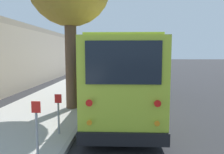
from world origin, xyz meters
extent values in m
plane|color=#28282B|center=(0.00, 0.00, 0.00)|extent=(160.00, 160.00, 0.00)
cube|color=#A3A099|center=(0.00, 4.27, 0.07)|extent=(80.00, 4.14, 0.15)
cube|color=gray|center=(0.00, 2.13, 0.07)|extent=(80.00, 0.14, 0.15)
cube|color=#ADC633|center=(1.31, 0.63, 1.76)|extent=(11.26, 2.65, 2.92)
cube|color=black|center=(1.31, 0.63, 0.44)|extent=(11.32, 2.70, 0.28)
cube|color=black|center=(1.31, 0.63, 2.40)|extent=(10.35, 2.72, 1.40)
cube|color=black|center=(6.95, 0.74, 2.40)|extent=(0.07, 2.13, 1.47)
cube|color=black|center=(-4.33, 0.53, 2.50)|extent=(0.07, 1.96, 1.12)
cube|color=black|center=(6.95, 0.74, 3.08)|extent=(0.07, 1.76, 0.22)
cube|color=#ADC633|center=(1.31, 0.63, 3.26)|extent=(10.57, 2.41, 0.10)
cube|color=silver|center=(-0.69, 0.59, 3.38)|extent=(2.09, 1.42, 0.20)
cube|color=black|center=(6.98, 0.74, 0.48)|extent=(0.15, 2.46, 0.36)
cube|color=black|center=(-4.36, 0.53, 0.48)|extent=(0.15, 2.46, 0.36)
cylinder|color=red|center=(-4.43, 1.40, 1.47)|extent=(0.03, 0.18, 0.18)
cylinder|color=orange|center=(-4.43, 1.40, 0.94)|extent=(0.03, 0.14, 0.14)
cylinder|color=red|center=(-4.40, -0.35, 1.47)|extent=(0.03, 0.18, 0.18)
cylinder|color=orange|center=(-4.40, -0.35, 0.94)|extent=(0.03, 0.14, 0.14)
cube|color=white|center=(7.02, 1.56, 0.65)|extent=(0.05, 0.32, 0.18)
cube|color=white|center=(7.05, -0.08, 0.65)|extent=(0.05, 0.32, 0.18)
cube|color=black|center=(6.55, 2.11, 2.68)|extent=(0.06, 0.10, 0.24)
cylinder|color=black|center=(4.61, 1.76, 0.54)|extent=(1.08, 0.32, 1.08)
cylinder|color=slate|center=(4.61, 1.76, 0.54)|extent=(0.49, 0.33, 0.49)
cylinder|color=black|center=(4.65, -0.37, 0.54)|extent=(1.08, 0.32, 1.08)
cylinder|color=slate|center=(4.65, -0.37, 0.54)|extent=(0.49, 0.33, 0.49)
cylinder|color=black|center=(-1.86, 1.64, 0.54)|extent=(1.08, 0.32, 1.08)
cylinder|color=slate|center=(-1.86, 1.64, 0.54)|extent=(0.49, 0.33, 0.49)
cylinder|color=black|center=(-1.82, -0.49, 0.54)|extent=(1.08, 0.32, 1.08)
cylinder|color=slate|center=(-1.82, -0.49, 0.54)|extent=(0.49, 0.33, 0.49)
cube|color=#A8AAAF|center=(12.41, 1.02, 0.45)|extent=(4.46, 1.81, 0.60)
cube|color=black|center=(12.30, 1.01, 1.00)|extent=(2.14, 1.49, 0.48)
cube|color=#A8AAAF|center=(12.30, 1.01, 1.24)|extent=(2.05, 1.45, 0.05)
cube|color=black|center=(14.63, 1.11, 0.25)|extent=(0.15, 1.58, 0.20)
cube|color=black|center=(10.20, 0.92, 0.25)|extent=(0.15, 1.58, 0.20)
cylinder|color=black|center=(13.77, 1.81, 0.30)|extent=(0.61, 0.23, 0.61)
cylinder|color=slate|center=(13.77, 1.81, 0.30)|extent=(0.28, 0.23, 0.27)
cylinder|color=black|center=(13.83, 0.34, 0.30)|extent=(0.61, 0.23, 0.61)
cylinder|color=slate|center=(13.83, 0.34, 0.30)|extent=(0.28, 0.23, 0.27)
cylinder|color=black|center=(11.00, 1.70, 0.30)|extent=(0.61, 0.23, 0.61)
cylinder|color=slate|center=(11.00, 1.70, 0.30)|extent=(0.28, 0.23, 0.27)
cylinder|color=black|center=(11.06, 0.22, 0.30)|extent=(0.61, 0.23, 0.61)
cylinder|color=slate|center=(11.06, 0.22, 0.30)|extent=(0.28, 0.23, 0.27)
cube|color=maroon|center=(18.98, 1.06, 0.47)|extent=(4.36, 1.97, 0.63)
cube|color=black|center=(18.87, 1.06, 1.03)|extent=(2.11, 1.59, 0.48)
cube|color=maroon|center=(18.87, 1.06, 1.27)|extent=(2.03, 1.55, 0.05)
cube|color=black|center=(21.13, 0.91, 0.26)|extent=(0.19, 1.63, 0.20)
cube|color=black|center=(16.83, 1.20, 0.26)|extent=(0.19, 1.63, 0.20)
cylinder|color=black|center=(20.38, 1.73, 0.32)|extent=(0.65, 0.24, 0.64)
cylinder|color=slate|center=(20.38, 1.73, 0.32)|extent=(0.30, 0.24, 0.29)
cylinder|color=black|center=(20.27, 0.20, 0.32)|extent=(0.65, 0.24, 0.64)
cylinder|color=slate|center=(20.27, 0.20, 0.32)|extent=(0.30, 0.24, 0.29)
cylinder|color=black|center=(17.69, 1.91, 0.32)|extent=(0.65, 0.24, 0.64)
cylinder|color=slate|center=(17.69, 1.91, 0.32)|extent=(0.30, 0.24, 0.29)
cylinder|color=black|center=(17.59, 0.38, 0.32)|extent=(0.65, 0.24, 0.64)
cylinder|color=slate|center=(17.59, 0.38, 0.32)|extent=(0.30, 0.24, 0.29)
cube|color=tan|center=(25.82, 0.87, 0.48)|extent=(4.12, 1.82, 0.63)
cube|color=black|center=(25.72, 0.87, 1.03)|extent=(1.97, 1.53, 0.48)
cube|color=tan|center=(25.72, 0.87, 1.27)|extent=(1.89, 1.49, 0.05)
cube|color=black|center=(27.88, 0.81, 0.26)|extent=(0.13, 1.66, 0.20)
cube|color=black|center=(23.77, 0.93, 0.26)|extent=(0.13, 1.66, 0.20)
cylinder|color=black|center=(27.13, 1.61, 0.32)|extent=(0.65, 0.22, 0.64)
cylinder|color=slate|center=(27.13, 1.61, 0.32)|extent=(0.30, 0.23, 0.29)
cylinder|color=black|center=(27.09, 0.05, 0.32)|extent=(0.65, 0.22, 0.64)
cylinder|color=slate|center=(27.09, 0.05, 0.32)|extent=(0.30, 0.23, 0.29)
cylinder|color=black|center=(24.56, 1.69, 0.32)|extent=(0.65, 0.22, 0.64)
cylinder|color=slate|center=(24.56, 1.69, 0.32)|extent=(0.30, 0.23, 0.29)
cylinder|color=black|center=(24.51, 0.13, 0.32)|extent=(0.65, 0.22, 0.64)
cylinder|color=slate|center=(24.51, 0.13, 0.32)|extent=(0.30, 0.23, 0.29)
cube|color=#19234C|center=(32.19, 1.15, 0.49)|extent=(4.22, 1.85, 0.65)
cube|color=black|center=(32.08, 1.15, 1.06)|extent=(2.03, 1.54, 0.48)
cube|color=#19234C|center=(32.08, 1.15, 1.30)|extent=(1.95, 1.50, 0.05)
cube|color=black|center=(34.29, 1.07, 0.27)|extent=(0.14, 1.64, 0.20)
cube|color=black|center=(30.09, 1.23, 0.27)|extent=(0.14, 1.64, 0.20)
cylinder|color=black|center=(33.53, 1.87, 0.33)|extent=(0.68, 0.23, 0.67)
cylinder|color=slate|center=(33.53, 1.87, 0.33)|extent=(0.31, 0.23, 0.30)
cylinder|color=black|center=(33.47, 0.33, 0.33)|extent=(0.68, 0.23, 0.67)
cylinder|color=slate|center=(33.47, 0.33, 0.33)|extent=(0.31, 0.23, 0.30)
cylinder|color=black|center=(30.90, 1.97, 0.33)|extent=(0.68, 0.23, 0.67)
cylinder|color=slate|center=(30.90, 1.97, 0.33)|extent=(0.31, 0.23, 0.30)
cylinder|color=black|center=(30.84, 0.43, 0.33)|extent=(0.68, 0.23, 0.67)
cylinder|color=slate|center=(30.84, 0.43, 0.33)|extent=(0.31, 0.23, 0.30)
cube|color=navy|center=(38.05, 0.94, 0.48)|extent=(4.10, 1.82, 0.63)
cube|color=black|center=(37.95, 0.93, 1.03)|extent=(1.98, 1.50, 0.48)
cube|color=navy|center=(37.95, 0.93, 1.27)|extent=(1.90, 1.46, 0.05)
cube|color=black|center=(40.08, 1.04, 0.26)|extent=(0.16, 1.57, 0.20)
cube|color=black|center=(36.02, 0.84, 0.26)|extent=(0.16, 1.57, 0.20)
cylinder|color=black|center=(39.28, 1.74, 0.32)|extent=(0.65, 0.23, 0.64)
cylinder|color=slate|center=(39.28, 1.74, 0.32)|extent=(0.30, 0.23, 0.29)
cylinder|color=black|center=(39.36, 0.27, 0.32)|extent=(0.65, 0.23, 0.64)
cylinder|color=slate|center=(39.36, 0.27, 0.32)|extent=(0.30, 0.23, 0.29)
cylinder|color=black|center=(36.75, 1.61, 0.32)|extent=(0.65, 0.23, 0.64)
cylinder|color=slate|center=(36.75, 1.61, 0.32)|extent=(0.30, 0.23, 0.29)
cylinder|color=black|center=(36.82, 0.14, 0.32)|extent=(0.65, 0.23, 0.64)
cylinder|color=slate|center=(36.82, 0.14, 0.32)|extent=(0.30, 0.23, 0.29)
cylinder|color=brown|center=(0.12, 2.97, 2.33)|extent=(0.53, 0.53, 4.35)
cylinder|color=gray|center=(-4.94, 2.59, 0.74)|extent=(0.06, 0.06, 1.18)
cube|color=red|center=(-4.94, 2.59, 1.47)|extent=(0.02, 0.22, 0.28)
cylinder|color=gray|center=(-3.21, 2.59, 0.66)|extent=(0.06, 0.06, 1.02)
cube|color=red|center=(-3.21, 2.59, 1.31)|extent=(0.02, 0.22, 0.28)
cylinder|color=gold|center=(10.33, 2.47, 0.47)|extent=(0.22, 0.22, 0.65)
sphere|color=gold|center=(10.33, 2.47, 0.86)|extent=(0.20, 0.20, 0.20)
cube|color=tan|center=(9.29, 11.15, 2.25)|extent=(25.54, 6.80, 4.50)
cube|color=gray|center=(9.29, 7.90, 4.70)|extent=(25.54, 0.30, 0.40)
camera|label=1|loc=(-9.91, 0.50, 2.77)|focal=35.00mm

